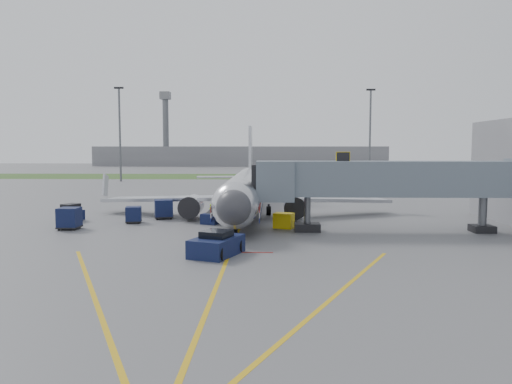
{
  "coord_description": "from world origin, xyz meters",
  "views": [
    {
      "loc": [
        2.83,
        -37.95,
        7.18
      ],
      "look_at": [
        1.47,
        7.49,
        3.2
      ],
      "focal_mm": 35.0,
      "sensor_mm": 36.0,
      "label": 1
    }
  ],
  "objects_px": {
    "airliner": "(245,191)",
    "baggage_tug": "(71,214)",
    "belt_loader": "(216,216)",
    "ramp_worker": "(212,213)",
    "pushback_tug": "(217,245)"
  },
  "relations": [
    {
      "from": "pushback_tug",
      "to": "baggage_tug",
      "type": "relative_size",
      "value": 1.66
    },
    {
      "from": "baggage_tug",
      "to": "ramp_worker",
      "type": "bearing_deg",
      "value": 1.96
    },
    {
      "from": "baggage_tug",
      "to": "belt_loader",
      "type": "xyz_separation_m",
      "value": [
        14.43,
        -0.04,
        -0.2
      ]
    },
    {
      "from": "baggage_tug",
      "to": "pushback_tug",
      "type": "bearing_deg",
      "value": -43.39
    },
    {
      "from": "ramp_worker",
      "to": "airliner",
      "type": "bearing_deg",
      "value": 28.81
    },
    {
      "from": "airliner",
      "to": "ramp_worker",
      "type": "xyz_separation_m",
      "value": [
        -3.03,
        -4.47,
        -1.79
      ]
    },
    {
      "from": "airliner",
      "to": "baggage_tug",
      "type": "xyz_separation_m",
      "value": [
        -16.92,
        -4.95,
        -1.88
      ]
    },
    {
      "from": "airliner",
      "to": "pushback_tug",
      "type": "bearing_deg",
      "value": -92.34
    },
    {
      "from": "airliner",
      "to": "belt_loader",
      "type": "height_order",
      "value": "airliner"
    },
    {
      "from": "airliner",
      "to": "belt_loader",
      "type": "bearing_deg",
      "value": -116.52
    },
    {
      "from": "pushback_tug",
      "to": "belt_loader",
      "type": "distance_m",
      "value": 15.27
    },
    {
      "from": "pushback_tug",
      "to": "ramp_worker",
      "type": "bearing_deg",
      "value": 97.99
    },
    {
      "from": "baggage_tug",
      "to": "ramp_worker",
      "type": "height_order",
      "value": "baggage_tug"
    },
    {
      "from": "airliner",
      "to": "ramp_worker",
      "type": "bearing_deg",
      "value": -124.09
    },
    {
      "from": "airliner",
      "to": "pushback_tug",
      "type": "relative_size",
      "value": 7.69
    }
  ]
}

